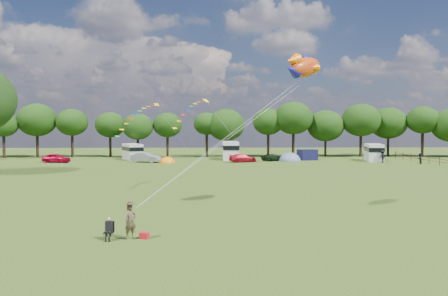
{
  "coord_description": "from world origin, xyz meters",
  "views": [
    {
      "loc": [
        -0.95,
        -26.03,
        5.69
      ],
      "look_at": [
        0.0,
        8.0,
        4.0
      ],
      "focal_mm": 35.0,
      "sensor_mm": 36.0,
      "label": 1
    }
  ],
  "objects_px": {
    "campervan_d": "(374,152)",
    "fish_kite": "(303,67)",
    "camp_chair": "(109,226)",
    "tent_orange": "(167,163)",
    "car_b": "(146,157)",
    "car_c": "(243,158)",
    "tent_greyblue": "(290,161)",
    "car_a": "(56,158)",
    "campervan_b": "(132,151)",
    "walker_b": "(382,156)",
    "walker_a": "(420,159)",
    "kite_flyer": "(130,221)",
    "car_d": "(274,157)",
    "campervan_c": "(231,150)"
  },
  "relations": [
    {
      "from": "car_b",
      "to": "walker_b",
      "type": "relative_size",
      "value": 2.26
    },
    {
      "from": "campervan_b",
      "to": "car_b",
      "type": "bearing_deg",
      "value": -175.19
    },
    {
      "from": "car_c",
      "to": "tent_orange",
      "type": "bearing_deg",
      "value": 81.49
    },
    {
      "from": "tent_orange",
      "to": "kite_flyer",
      "type": "relative_size",
      "value": 1.54
    },
    {
      "from": "kite_flyer",
      "to": "car_b",
      "type": "bearing_deg",
      "value": 53.7
    },
    {
      "from": "car_a",
      "to": "kite_flyer",
      "type": "relative_size",
      "value": 2.46
    },
    {
      "from": "car_b",
      "to": "car_c",
      "type": "height_order",
      "value": "car_b"
    },
    {
      "from": "campervan_d",
      "to": "tent_greyblue",
      "type": "distance_m",
      "value": 13.91
    },
    {
      "from": "car_a",
      "to": "tent_orange",
      "type": "bearing_deg",
      "value": -81.57
    },
    {
      "from": "car_d",
      "to": "car_c",
      "type": "bearing_deg",
      "value": 90.68
    },
    {
      "from": "car_a",
      "to": "car_b",
      "type": "distance_m",
      "value": 14.0
    },
    {
      "from": "campervan_d",
      "to": "tent_orange",
      "type": "relative_size",
      "value": 2.19
    },
    {
      "from": "camp_chair",
      "to": "fish_kite",
      "type": "bearing_deg",
      "value": 35.85
    },
    {
      "from": "car_d",
      "to": "tent_greyblue",
      "type": "distance_m",
      "value": 2.59
    },
    {
      "from": "car_a",
      "to": "fish_kite",
      "type": "bearing_deg",
      "value": -129.38
    },
    {
      "from": "car_c",
      "to": "kite_flyer",
      "type": "xyz_separation_m",
      "value": [
        -9.03,
        -47.19,
        0.25
      ]
    },
    {
      "from": "campervan_d",
      "to": "walker_b",
      "type": "xyz_separation_m",
      "value": [
        0.19,
        -3.12,
        -0.52
      ]
    },
    {
      "from": "tent_greyblue",
      "to": "walker_b",
      "type": "height_order",
      "value": "walker_b"
    },
    {
      "from": "car_a",
      "to": "tent_orange",
      "type": "height_order",
      "value": "car_a"
    },
    {
      "from": "car_c",
      "to": "campervan_c",
      "type": "distance_m",
      "value": 5.67
    },
    {
      "from": "tent_orange",
      "to": "car_a",
      "type": "bearing_deg",
      "value": 175.68
    },
    {
      "from": "campervan_c",
      "to": "tent_orange",
      "type": "distance_m",
      "value": 12.29
    },
    {
      "from": "car_b",
      "to": "car_c",
      "type": "distance_m",
      "value": 15.34
    },
    {
      "from": "campervan_b",
      "to": "tent_orange",
      "type": "bearing_deg",
      "value": -160.6
    },
    {
      "from": "campervan_d",
      "to": "camp_chair",
      "type": "height_order",
      "value": "campervan_d"
    },
    {
      "from": "car_b",
      "to": "camp_chair",
      "type": "xyz_separation_m",
      "value": [
        5.27,
        -47.18,
        -0.09
      ]
    },
    {
      "from": "car_a",
      "to": "tent_greyblue",
      "type": "xyz_separation_m",
      "value": [
        37.18,
        2.12,
        -0.71
      ]
    },
    {
      "from": "car_c",
      "to": "tent_greyblue",
      "type": "relative_size",
      "value": 1.06
    },
    {
      "from": "fish_kite",
      "to": "car_c",
      "type": "bearing_deg",
      "value": 47.47
    },
    {
      "from": "campervan_c",
      "to": "walker_a",
      "type": "relative_size",
      "value": 3.8
    },
    {
      "from": "car_b",
      "to": "car_c",
      "type": "relative_size",
      "value": 1.03
    },
    {
      "from": "car_a",
      "to": "kite_flyer",
      "type": "distance_m",
      "value": 51.18
    },
    {
      "from": "tent_greyblue",
      "to": "camp_chair",
      "type": "xyz_separation_m",
      "value": [
        -17.92,
        -49.26,
        0.67
      ]
    },
    {
      "from": "campervan_b",
      "to": "walker_b",
      "type": "distance_m",
      "value": 40.87
    },
    {
      "from": "camp_chair",
      "to": "tent_orange",
      "type": "bearing_deg",
      "value": 93.32
    },
    {
      "from": "car_d",
      "to": "campervan_d",
      "type": "relative_size",
      "value": 0.72
    },
    {
      "from": "kite_flyer",
      "to": "tent_orange",
      "type": "bearing_deg",
      "value": 49.55
    },
    {
      "from": "car_a",
      "to": "car_d",
      "type": "relative_size",
      "value": 1.01
    },
    {
      "from": "car_d",
      "to": "camp_chair",
      "type": "distance_m",
      "value": 52.2
    },
    {
      "from": "camp_chair",
      "to": "walker_a",
      "type": "xyz_separation_m",
      "value": [
        36.49,
        43.02,
        0.13
      ]
    },
    {
      "from": "car_c",
      "to": "car_d",
      "type": "distance_m",
      "value": 5.95
    },
    {
      "from": "campervan_b",
      "to": "walker_b",
      "type": "bearing_deg",
      "value": -124.24
    },
    {
      "from": "car_d",
      "to": "kite_flyer",
      "type": "bearing_deg",
      "value": 139.66
    },
    {
      "from": "car_a",
      "to": "car_d",
      "type": "distance_m",
      "value": 34.84
    },
    {
      "from": "car_a",
      "to": "walker_a",
      "type": "distance_m",
      "value": 55.92
    },
    {
      "from": "campervan_d",
      "to": "fish_kite",
      "type": "relative_size",
      "value": 1.75
    },
    {
      "from": "campervan_b",
      "to": "walker_b",
      "type": "xyz_separation_m",
      "value": [
        40.3,
        -6.82,
        -0.48
      ]
    },
    {
      "from": "kite_flyer",
      "to": "camp_chair",
      "type": "distance_m",
      "value": 1.07
    },
    {
      "from": "car_b",
      "to": "fish_kite",
      "type": "height_order",
      "value": "fish_kite"
    },
    {
      "from": "car_c",
      "to": "tent_greyblue",
      "type": "xyz_separation_m",
      "value": [
        7.85,
        1.9,
        -0.63
      ]
    }
  ]
}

